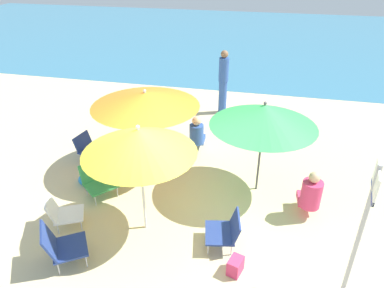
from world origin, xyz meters
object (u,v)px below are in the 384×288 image
(beach_chair_e, at_px, (60,245))
(warning_sign, at_px, (366,215))
(umbrella_yellow, at_px, (139,141))
(beach_chair_d, at_px, (89,147))
(umbrella_orange, at_px, (145,99))
(beach_bag, at_px, (235,266))
(beach_chair_a, at_px, (226,230))
(swim_ring, at_px, (91,178))
(beach_chair_c, at_px, (62,212))
(beach_chair_b, at_px, (98,179))
(person_a, at_px, (311,194))
(umbrella_green, at_px, (264,115))
(person_b, at_px, (223,82))
(person_c, at_px, (197,134))

(beach_chair_e, xyz_separation_m, warning_sign, (4.05, 0.38, 1.01))
(umbrella_yellow, height_order, beach_chair_d, umbrella_yellow)
(umbrella_orange, height_order, beach_bag, umbrella_orange)
(beach_chair_a, bearing_deg, swim_ring, -32.88)
(beach_chair_e, bearing_deg, beach_chair_a, -12.05)
(beach_chair_c, relative_size, beach_chair_d, 1.05)
(swim_ring, bearing_deg, beach_chair_b, -44.88)
(beach_chair_d, distance_m, swim_ring, 0.89)
(umbrella_orange, distance_m, person_a, 3.54)
(beach_chair_a, distance_m, beach_chair_c, 2.74)
(beach_chair_b, bearing_deg, beach_chair_a, 22.29)
(umbrella_orange, relative_size, person_a, 2.33)
(umbrella_green, height_order, beach_chair_a, umbrella_green)
(umbrella_green, xyz_separation_m, beach_chair_e, (-2.71, -2.53, -1.23))
(umbrella_green, xyz_separation_m, person_b, (-1.20, 3.49, -0.67))
(beach_chair_c, relative_size, swim_ring, 1.34)
(beach_chair_a, relative_size, beach_chair_e, 0.82)
(umbrella_yellow, xyz_separation_m, person_a, (2.69, 0.94, -1.22))
(umbrella_yellow, bearing_deg, swim_ring, 145.13)
(umbrella_orange, xyz_separation_m, beach_chair_c, (-0.82, -2.11, -1.26))
(swim_ring, bearing_deg, person_a, -1.83)
(umbrella_green, relative_size, umbrella_orange, 0.90)
(beach_chair_a, height_order, swim_ring, beach_chair_a)
(umbrella_yellow, bearing_deg, person_c, 83.74)
(beach_bag, bearing_deg, umbrella_yellow, 158.53)
(swim_ring, bearing_deg, person_b, 61.96)
(umbrella_yellow, distance_m, person_c, 3.04)
(beach_chair_d, bearing_deg, beach_bag, -24.11)
(umbrella_yellow, relative_size, beach_chair_b, 2.41)
(beach_chair_a, bearing_deg, beach_chair_c, -7.21)
(umbrella_orange, height_order, beach_chair_d, umbrella_orange)
(beach_bag, bearing_deg, warning_sign, 0.01)
(umbrella_yellow, height_order, person_b, umbrella_yellow)
(beach_chair_a, xyz_separation_m, person_b, (-0.81, 5.12, 0.62))
(person_a, height_order, person_b, person_b)
(beach_chair_b, height_order, person_a, person_a)
(beach_chair_a, distance_m, beach_bag, 0.59)
(umbrella_green, height_order, person_b, umbrella_green)
(umbrella_orange, bearing_deg, beach_chair_c, -111.24)
(beach_chair_a, distance_m, swim_ring, 3.15)
(beach_chair_c, distance_m, person_c, 3.46)
(beach_chair_e, bearing_deg, umbrella_orange, 48.57)
(umbrella_yellow, relative_size, beach_chair_e, 2.47)
(beach_chair_a, height_order, beach_chair_d, beach_chair_d)
(beach_chair_b, distance_m, beach_chair_e, 1.74)
(umbrella_yellow, height_order, beach_bag, umbrella_yellow)
(beach_chair_a, bearing_deg, person_c, -80.30)
(umbrella_orange, bearing_deg, person_b, 70.86)
(beach_chair_e, relative_size, person_a, 0.85)
(beach_chair_d, distance_m, warning_sign, 5.69)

